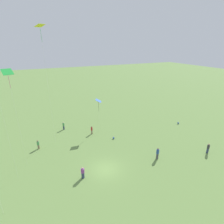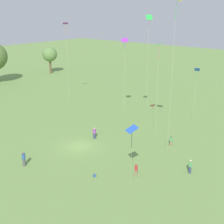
# 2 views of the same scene
# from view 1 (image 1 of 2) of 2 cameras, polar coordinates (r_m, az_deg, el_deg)

# --- Properties ---
(ground_plane) EXTENTS (240.00, 240.00, 0.00)m
(ground_plane) POSITION_cam_1_polar(r_m,az_deg,el_deg) (26.43, -2.02, -18.14)
(ground_plane) COLOR #6B8E47
(person_0) EXTENTS (0.47, 0.47, 1.89)m
(person_0) POSITION_cam_1_polar(r_m,az_deg,el_deg) (28.72, 14.65, -12.99)
(person_0) COLOR #4C4C51
(person_0) RESTS_ON ground_plane
(person_1) EXTENTS (0.51, 0.51, 1.70)m
(person_1) POSITION_cam_1_polar(r_m,az_deg,el_deg) (37.95, -15.54, -4.34)
(person_1) COLOR #333D5B
(person_1) RESTS_ON ground_plane
(person_2) EXTENTS (0.50, 0.50, 1.62)m
(person_2) POSITION_cam_1_polar(r_m,az_deg,el_deg) (32.76, -22.96, -9.78)
(person_2) COLOR #847056
(person_2) RESTS_ON ground_plane
(person_3) EXTENTS (0.44, 0.44, 1.77)m
(person_3) POSITION_cam_1_polar(r_m,az_deg,el_deg) (33.08, 28.86, -10.38)
(person_3) COLOR #333D5B
(person_3) RESTS_ON ground_plane
(person_4) EXTENTS (0.45, 0.45, 1.66)m
(person_4) POSITION_cam_1_polar(r_m,az_deg,el_deg) (35.06, -6.63, -5.90)
(person_4) COLOR #847056
(person_4) RESTS_ON ground_plane
(person_5) EXTENTS (0.55, 0.55, 1.72)m
(person_5) POSITION_cam_1_polar(r_m,az_deg,el_deg) (24.87, -9.53, -18.95)
(person_5) COLOR #333D5B
(person_5) RESTS_ON ground_plane
(kite_1) EXTENTS (1.46, 1.50, 6.83)m
(kite_1) POSITION_cam_1_polar(r_m,az_deg,el_deg) (34.00, -4.45, 3.45)
(kite_1) COLOR blue
(kite_1) RESTS_ON ground_plane
(kite_4) EXTENTS (1.45, 1.35, 13.98)m
(kite_4) POSITION_cam_1_polar(r_m,az_deg,el_deg) (25.17, -30.84, 10.25)
(kite_4) COLOR green
(kite_4) RESTS_ON ground_plane
(kite_8) EXTENTS (1.65, 1.63, 19.46)m
(kite_8) POSITION_cam_1_polar(r_m,az_deg,el_deg) (29.86, -22.29, 23.22)
(kite_8) COLOR yellow
(kite_8) RESTS_ON ground_plane
(picnic_bag_0) EXTENTS (0.26, 0.29, 0.38)m
(picnic_bag_0) POSITION_cam_1_polar(r_m,az_deg,el_deg) (42.05, 20.80, -3.40)
(picnic_bag_0) COLOR #33518C
(picnic_bag_0) RESTS_ON ground_plane
(picnic_bag_2) EXTENTS (0.36, 0.34, 0.33)m
(picnic_bag_2) POSITION_cam_1_polar(r_m,az_deg,el_deg) (33.44, 0.53, -8.49)
(picnic_bag_2) COLOR #33518C
(picnic_bag_2) RESTS_ON ground_plane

